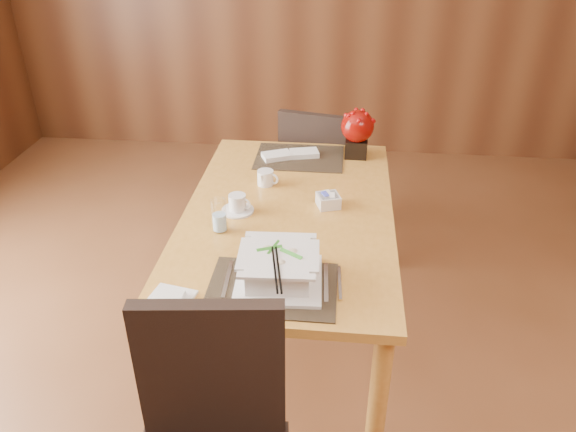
# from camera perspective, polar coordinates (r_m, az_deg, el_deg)

# --- Properties ---
(dining_table) EXTENTS (0.90, 1.50, 0.75)m
(dining_table) POSITION_cam_1_polar(r_m,az_deg,el_deg) (2.48, 0.06, -1.38)
(dining_table) COLOR #C58936
(dining_table) RESTS_ON ground
(placemat_near) EXTENTS (0.45, 0.33, 0.01)m
(placemat_near) POSITION_cam_1_polar(r_m,az_deg,el_deg) (1.98, -1.59, -7.30)
(placemat_near) COLOR black
(placemat_near) RESTS_ON dining_table
(placemat_far) EXTENTS (0.45, 0.33, 0.01)m
(placemat_far) POSITION_cam_1_polar(r_m,az_deg,el_deg) (2.92, 1.17, 5.97)
(placemat_far) COLOR black
(placemat_far) RESTS_ON dining_table
(soup_setting) EXTENTS (0.32, 0.32, 0.12)m
(soup_setting) POSITION_cam_1_polar(r_m,az_deg,el_deg) (1.97, -0.95, -5.32)
(soup_setting) COLOR silver
(soup_setting) RESTS_ON dining_table
(coffee_cup) EXTENTS (0.14, 0.14, 0.08)m
(coffee_cup) POSITION_cam_1_polar(r_m,az_deg,el_deg) (2.42, -5.16, 1.18)
(coffee_cup) COLOR silver
(coffee_cup) RESTS_ON dining_table
(water_glass) EXTENTS (0.08, 0.08, 0.14)m
(water_glass) POSITION_cam_1_polar(r_m,az_deg,el_deg) (2.27, -7.01, 0.06)
(water_glass) COLOR white
(water_glass) RESTS_ON dining_table
(creamer_jug) EXTENTS (0.13, 0.13, 0.07)m
(creamer_jug) POSITION_cam_1_polar(r_m,az_deg,el_deg) (2.63, -2.31, 3.91)
(creamer_jug) COLOR silver
(creamer_jug) RESTS_ON dining_table
(sugar_caddy) EXTENTS (0.12, 0.12, 0.06)m
(sugar_caddy) POSITION_cam_1_polar(r_m,az_deg,el_deg) (2.46, 4.11, 1.57)
(sugar_caddy) COLOR silver
(sugar_caddy) RESTS_ON dining_table
(berry_decor) EXTENTS (0.17, 0.17, 0.25)m
(berry_decor) POSITION_cam_1_polar(r_m,az_deg,el_deg) (2.91, 7.05, 8.60)
(berry_decor) COLOR black
(berry_decor) RESTS_ON dining_table
(napkins_far) EXTENTS (0.31, 0.19, 0.03)m
(napkins_far) POSITION_cam_1_polar(r_m,az_deg,el_deg) (2.91, 0.47, 6.29)
(napkins_far) COLOR silver
(napkins_far) RESTS_ON dining_table
(bread_plate) EXTENTS (0.17, 0.17, 0.01)m
(bread_plate) POSITION_cam_1_polar(r_m,az_deg,el_deg) (1.96, -11.96, -8.38)
(bread_plate) COLOR silver
(bread_plate) RESTS_ON dining_table
(far_chair) EXTENTS (0.50, 0.50, 0.90)m
(far_chair) POSITION_cam_1_polar(r_m,az_deg,el_deg) (3.34, 3.01, 4.60)
(far_chair) COLOR black
(far_chair) RESTS_ON ground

